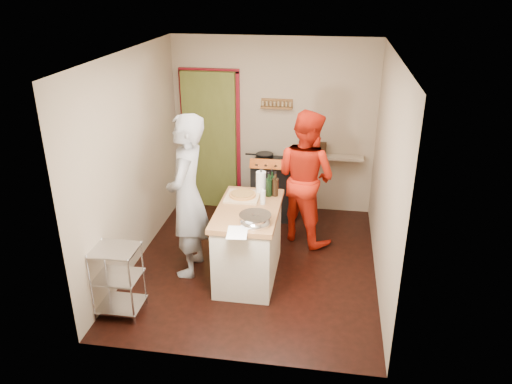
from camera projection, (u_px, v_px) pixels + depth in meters
floor at (255, 263)px, 6.34m from camera, size 3.50×3.50×0.00m
back_wall at (232, 135)px, 7.59m from camera, size 3.00×0.44×2.60m
left_wall at (133, 161)px, 6.03m from camera, size 0.04×3.50×2.60m
right_wall at (386, 175)px, 5.61m from camera, size 0.04×3.50×2.60m
ceiling at (255, 53)px, 5.29m from camera, size 3.00×3.50×0.02m
stove at (273, 188)px, 7.44m from camera, size 0.60×0.63×1.00m
wire_shelving at (118, 278)px, 5.26m from camera, size 0.48×0.40×0.80m
island at (249, 240)px, 5.91m from camera, size 0.71×1.37×1.22m
person_stripe at (187, 197)px, 5.83m from camera, size 0.49×0.73×1.98m
person_red at (306, 177)px, 6.61m from camera, size 1.12×1.07×1.82m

